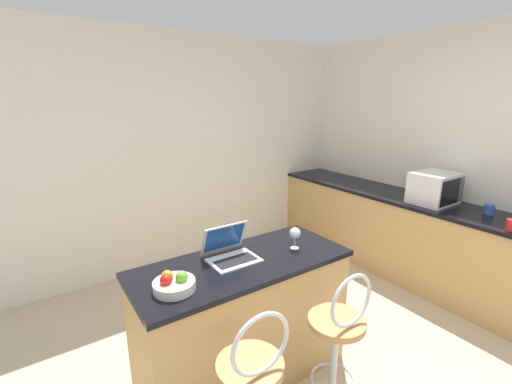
% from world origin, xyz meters
% --- Properties ---
extents(wall_back, '(12.00, 0.06, 2.60)m').
position_xyz_m(wall_back, '(0.00, 2.64, 1.30)').
color(wall_back, silver).
rests_on(wall_back, ground_plane).
extents(breakfast_bar, '(1.44, 0.60, 0.89)m').
position_xyz_m(breakfast_bar, '(-0.34, 0.70, 0.44)').
color(breakfast_bar, tan).
rests_on(breakfast_bar, ground_plane).
extents(counter_right, '(0.63, 3.14, 0.89)m').
position_xyz_m(counter_right, '(1.92, 1.05, 0.44)').
color(counter_right, tan).
rests_on(counter_right, ground_plane).
extents(bar_stool_far, '(0.40, 0.40, 0.99)m').
position_xyz_m(bar_stool_far, '(-0.04, 0.14, 0.46)').
color(bar_stool_far, silver).
rests_on(bar_stool_far, ground_plane).
extents(laptop, '(0.32, 0.29, 0.22)m').
position_xyz_m(laptop, '(-0.39, 0.79, 0.94)').
color(laptop, silver).
rests_on(laptop, breakfast_bar).
extents(microwave, '(0.45, 0.35, 0.31)m').
position_xyz_m(microwave, '(1.92, 0.70, 1.04)').
color(microwave, silver).
rests_on(microwave, counter_right).
extents(wine_glass_short, '(0.08, 0.08, 0.16)m').
position_xyz_m(wine_glass_short, '(0.06, 0.66, 1.00)').
color(wine_glass_short, silver).
rests_on(wine_glass_short, breakfast_bar).
extents(fruit_bowl, '(0.23, 0.23, 0.11)m').
position_xyz_m(fruit_bowl, '(-0.84, 0.62, 0.92)').
color(fruit_bowl, silver).
rests_on(fruit_bowl, breakfast_bar).
extents(mug_blue, '(0.10, 0.08, 0.09)m').
position_xyz_m(mug_blue, '(2.01, 0.23, 0.93)').
color(mug_blue, '#2D51AD').
rests_on(mug_blue, counter_right).
extents(mug_red, '(0.09, 0.07, 0.10)m').
position_xyz_m(mug_red, '(1.70, -0.06, 0.93)').
color(mug_red, red).
rests_on(mug_red, counter_right).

